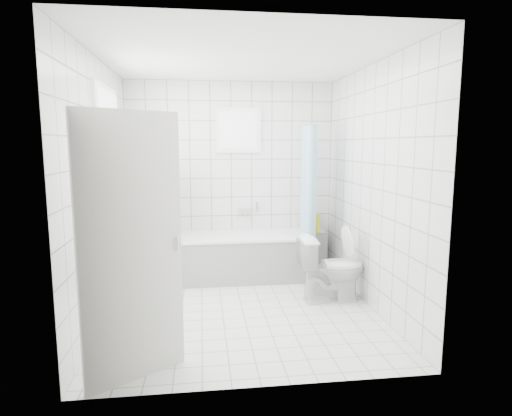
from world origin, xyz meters
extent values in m
plane|color=white|center=(0.00, 0.00, 0.00)|extent=(3.00, 3.00, 0.00)
plane|color=white|center=(0.00, 0.00, 2.60)|extent=(3.00, 3.00, 0.00)
cube|color=white|center=(0.00, 1.50, 1.30)|extent=(2.80, 0.02, 2.60)
cube|color=white|center=(0.00, -1.50, 1.30)|extent=(2.80, 0.02, 2.60)
cube|color=white|center=(-1.40, 0.00, 1.30)|extent=(0.02, 3.00, 2.60)
cube|color=white|center=(1.40, 0.00, 1.30)|extent=(0.02, 3.00, 2.60)
cube|color=white|center=(-1.35, 0.30, 1.60)|extent=(0.01, 0.90, 1.40)
cube|color=white|center=(0.10, 1.46, 1.95)|extent=(0.50, 0.01, 0.50)
cube|color=white|center=(-1.31, 0.30, 0.86)|extent=(0.18, 1.02, 0.08)
cube|color=silver|center=(-0.92, -1.26, 1.00)|extent=(0.69, 0.48, 2.00)
cube|color=white|center=(0.07, 1.12, 0.28)|extent=(1.86, 0.75, 0.55)
cube|color=white|center=(0.07, 1.12, 0.57)|extent=(1.88, 0.77, 0.03)
cube|color=white|center=(-0.93, 1.07, 0.75)|extent=(0.15, 0.85, 1.50)
cube|color=white|center=(1.11, 1.38, 0.28)|extent=(0.40, 0.24, 0.55)
imported|color=white|center=(1.03, 0.16, 0.37)|extent=(0.73, 0.42, 0.75)
cylinder|color=silver|center=(0.95, 1.10, 2.00)|extent=(0.02, 0.80, 0.02)
cube|color=silver|center=(0.17, 1.46, 0.85)|extent=(0.18, 0.06, 0.06)
imported|color=#CB65A8|center=(-1.30, 0.60, 1.00)|extent=(0.12, 0.12, 0.20)
imported|color=silver|center=(-1.30, 0.26, 0.98)|extent=(0.16, 0.16, 0.17)
imported|color=#36ACF5|center=(-1.30, 0.10, 0.99)|extent=(0.10, 0.10, 0.17)
cylinder|color=red|center=(1.04, 1.38, 0.67)|extent=(0.06, 0.06, 0.24)
cylinder|color=green|center=(1.06, 1.28, 0.66)|extent=(0.06, 0.06, 0.21)
cylinder|color=blue|center=(1.15, 1.42, 0.67)|extent=(0.06, 0.06, 0.25)
cylinder|color=#F9FF1A|center=(1.17, 1.28, 0.68)|extent=(0.06, 0.06, 0.26)
camera|label=1|loc=(-0.41, -4.37, 1.75)|focal=30.00mm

